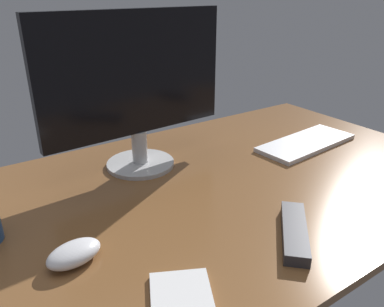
# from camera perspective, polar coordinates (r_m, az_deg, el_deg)

# --- Properties ---
(desk) EXTENTS (1.40, 0.84, 0.02)m
(desk) POSITION_cam_1_polar(r_m,az_deg,el_deg) (1.00, 4.13, -4.86)
(desk) COLOR brown
(desk) RESTS_ON ground
(monitor) EXTENTS (0.53, 0.19, 0.42)m
(monitor) POSITION_cam_1_polar(r_m,az_deg,el_deg) (1.02, -8.44, 10.14)
(monitor) COLOR #BDBDBD
(monitor) RESTS_ON desk
(keyboard) EXTENTS (0.36, 0.16, 0.01)m
(keyboard) POSITION_cam_1_polar(r_m,az_deg,el_deg) (1.28, 16.78, 1.54)
(keyboard) COLOR white
(keyboard) RESTS_ON desk
(computer_mouse) EXTENTS (0.11, 0.08, 0.04)m
(computer_mouse) POSITION_cam_1_polar(r_m,az_deg,el_deg) (0.75, -17.32, -14.16)
(computer_mouse) COLOR silver
(computer_mouse) RESTS_ON desk
(tv_remote) EXTENTS (0.17, 0.17, 0.02)m
(tv_remote) POSITION_cam_1_polar(r_m,az_deg,el_deg) (0.81, 15.14, -11.25)
(tv_remote) COLOR #2D2D33
(tv_remote) RESTS_ON desk
(notepad) EXTENTS (0.15, 0.17, 0.01)m
(notepad) POSITION_cam_1_polar(r_m,az_deg,el_deg) (0.65, -1.45, -21.67)
(notepad) COLOR white
(notepad) RESTS_ON desk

